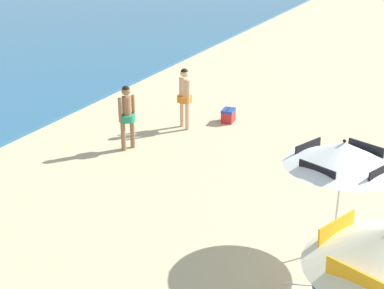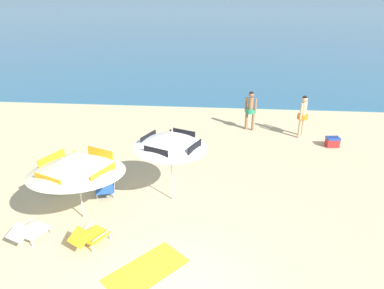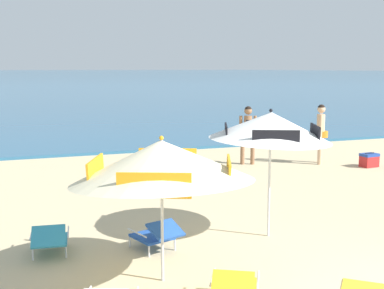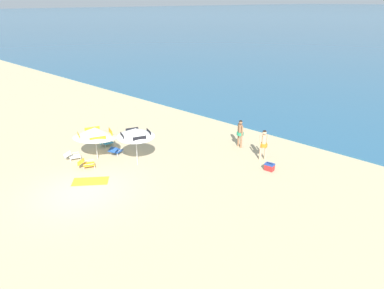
{
  "view_description": "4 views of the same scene",
  "coord_description": "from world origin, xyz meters",
  "px_view_note": "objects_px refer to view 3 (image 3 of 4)",
  "views": [
    {
      "loc": [
        -9.8,
        2.33,
        5.72
      ],
      "look_at": [
        1.25,
        7.59,
        0.81
      ],
      "focal_mm": 52.25,
      "sensor_mm": 36.0,
      "label": 1
    },
    {
      "loc": [
        0.85,
        -4.86,
        5.54
      ],
      "look_at": [
        -0.1,
        5.32,
        1.13
      ],
      "focal_mm": 32.28,
      "sensor_mm": 36.0,
      "label": 2
    },
    {
      "loc": [
        -4.69,
        -3.62,
        2.88
      ],
      "look_at": [
        -1.19,
        5.9,
        1.34
      ],
      "focal_mm": 47.09,
      "sensor_mm": 36.0,
      "label": 3
    },
    {
      "loc": [
        14.27,
        -7.39,
        8.61
      ],
      "look_at": [
        1.54,
        6.07,
        1.13
      ],
      "focal_mm": 33.58,
      "sensor_mm": 36.0,
      "label": 4
    }
  ],
  "objects_px": {
    "lounge_chair_beside_umbrella": "(157,234)",
    "person_standing_beside": "(321,130)",
    "beach_umbrella_striped_second": "(271,126)",
    "beach_umbrella_striped_main": "(162,161)",
    "lounge_chair_facing_sea": "(234,287)",
    "person_standing_near_shore": "(248,131)",
    "cooler_box": "(369,160)",
    "lounge_chair_spare_folded": "(50,239)"
  },
  "relations": [
    {
      "from": "lounge_chair_beside_umbrella",
      "to": "person_standing_beside",
      "type": "relative_size",
      "value": 0.55
    },
    {
      "from": "beach_umbrella_striped_second",
      "to": "beach_umbrella_striped_main",
      "type": "bearing_deg",
      "value": -153.04
    },
    {
      "from": "lounge_chair_beside_umbrella",
      "to": "lounge_chair_facing_sea",
      "type": "relative_size",
      "value": 0.96
    },
    {
      "from": "lounge_chair_facing_sea",
      "to": "person_standing_near_shore",
      "type": "relative_size",
      "value": 0.59
    },
    {
      "from": "person_standing_near_shore",
      "to": "cooler_box",
      "type": "bearing_deg",
      "value": -26.78
    },
    {
      "from": "beach_umbrella_striped_second",
      "to": "lounge_chair_facing_sea",
      "type": "height_order",
      "value": "beach_umbrella_striped_second"
    },
    {
      "from": "lounge_chair_beside_umbrella",
      "to": "beach_umbrella_striped_second",
      "type": "bearing_deg",
      "value": 0.96
    },
    {
      "from": "beach_umbrella_striped_main",
      "to": "beach_umbrella_striped_second",
      "type": "height_order",
      "value": "beach_umbrella_striped_second"
    },
    {
      "from": "lounge_chair_spare_folded",
      "to": "cooler_box",
      "type": "bearing_deg",
      "value": 23.62
    },
    {
      "from": "beach_umbrella_striped_main",
      "to": "cooler_box",
      "type": "height_order",
      "value": "beach_umbrella_striped_main"
    },
    {
      "from": "beach_umbrella_striped_main",
      "to": "lounge_chair_facing_sea",
      "type": "height_order",
      "value": "beach_umbrella_striped_main"
    },
    {
      "from": "lounge_chair_facing_sea",
      "to": "person_standing_beside",
      "type": "distance_m",
      "value": 10.01
    },
    {
      "from": "beach_umbrella_striped_second",
      "to": "person_standing_beside",
      "type": "bearing_deg",
      "value": 48.88
    },
    {
      "from": "beach_umbrella_striped_main",
      "to": "cooler_box",
      "type": "xyz_separation_m",
      "value": [
        8.06,
        5.61,
        -1.46
      ]
    },
    {
      "from": "beach_umbrella_striped_main",
      "to": "cooler_box",
      "type": "distance_m",
      "value": 9.93
    },
    {
      "from": "beach_umbrella_striped_main",
      "to": "lounge_chair_facing_sea",
      "type": "xyz_separation_m",
      "value": [
        0.58,
        -1.08,
        -1.4
      ]
    },
    {
      "from": "beach_umbrella_striped_main",
      "to": "beach_umbrella_striped_second",
      "type": "relative_size",
      "value": 0.97
    },
    {
      "from": "beach_umbrella_striped_main",
      "to": "lounge_chair_beside_umbrella",
      "type": "bearing_deg",
      "value": 77.89
    },
    {
      "from": "lounge_chair_facing_sea",
      "to": "person_standing_beside",
      "type": "bearing_deg",
      "value": 50.0
    },
    {
      "from": "person_standing_near_shore",
      "to": "cooler_box",
      "type": "distance_m",
      "value": 3.67
    },
    {
      "from": "lounge_chair_beside_umbrella",
      "to": "person_standing_near_shore",
      "type": "bearing_deg",
      "value": 52.82
    },
    {
      "from": "lounge_chair_beside_umbrella",
      "to": "cooler_box",
      "type": "distance_m",
      "value": 9.02
    },
    {
      "from": "beach_umbrella_striped_main",
      "to": "beach_umbrella_striped_second",
      "type": "distance_m",
      "value": 2.55
    },
    {
      "from": "beach_umbrella_striped_main",
      "to": "lounge_chair_facing_sea",
      "type": "relative_size",
      "value": 2.64
    },
    {
      "from": "cooler_box",
      "to": "person_standing_beside",
      "type": "bearing_deg",
      "value": 137.81
    },
    {
      "from": "beach_umbrella_striped_main",
      "to": "lounge_chair_beside_umbrella",
      "type": "distance_m",
      "value": 1.8
    },
    {
      "from": "beach_umbrella_striped_second",
      "to": "lounge_chair_facing_sea",
      "type": "relative_size",
      "value": 2.73
    },
    {
      "from": "lounge_chair_spare_folded",
      "to": "beach_umbrella_striped_main",
      "type": "bearing_deg",
      "value": -47.21
    },
    {
      "from": "person_standing_beside",
      "to": "cooler_box",
      "type": "bearing_deg",
      "value": -42.19
    },
    {
      "from": "beach_umbrella_striped_main",
      "to": "cooler_box",
      "type": "relative_size",
      "value": 5.15
    },
    {
      "from": "cooler_box",
      "to": "lounge_chair_spare_folded",
      "type": "bearing_deg",
      "value": -156.38
    },
    {
      "from": "beach_umbrella_striped_second",
      "to": "cooler_box",
      "type": "xyz_separation_m",
      "value": [
        5.8,
        4.46,
        -1.72
      ]
    },
    {
      "from": "person_standing_near_shore",
      "to": "person_standing_beside",
      "type": "distance_m",
      "value": 2.22
    },
    {
      "from": "lounge_chair_spare_folded",
      "to": "beach_umbrella_striped_second",
      "type": "bearing_deg",
      "value": -5.26
    },
    {
      "from": "cooler_box",
      "to": "lounge_chair_beside_umbrella",
      "type": "bearing_deg",
      "value": -150.12
    },
    {
      "from": "lounge_chair_beside_umbrella",
      "to": "cooler_box",
      "type": "height_order",
      "value": "lounge_chair_beside_umbrella"
    },
    {
      "from": "lounge_chair_beside_umbrella",
      "to": "lounge_chair_facing_sea",
      "type": "bearing_deg",
      "value": -81.22
    },
    {
      "from": "beach_umbrella_striped_second",
      "to": "lounge_chair_facing_sea",
      "type": "xyz_separation_m",
      "value": [
        -1.68,
        -2.22,
        -1.65
      ]
    },
    {
      "from": "lounge_chair_spare_folded",
      "to": "person_standing_near_shore",
      "type": "distance_m",
      "value": 8.51
    },
    {
      "from": "lounge_chair_spare_folded",
      "to": "person_standing_near_shore",
      "type": "height_order",
      "value": "person_standing_near_shore"
    },
    {
      "from": "beach_umbrella_striped_main",
      "to": "lounge_chair_beside_umbrella",
      "type": "height_order",
      "value": "beach_umbrella_striped_main"
    },
    {
      "from": "beach_umbrella_striped_second",
      "to": "lounge_chair_beside_umbrella",
      "type": "bearing_deg",
      "value": -179.04
    }
  ]
}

